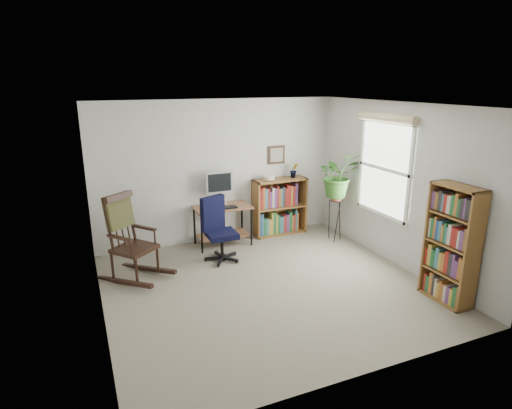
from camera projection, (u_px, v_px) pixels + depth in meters
name	position (u px, v px, depth m)	size (l,w,h in m)	color
floor	(268.00, 286.00, 5.79)	(4.20, 4.00, 0.00)	gray
ceiling	(269.00, 105.00, 5.12)	(4.20, 4.00, 0.00)	silver
wall_back	(219.00, 172.00, 7.22)	(4.20, 0.00, 2.40)	beige
wall_front	(365.00, 259.00, 3.69)	(4.20, 0.00, 2.40)	beige
wall_left	(94.00, 222.00, 4.66)	(0.00, 4.00, 2.40)	beige
wall_right	(399.00, 186.00, 6.25)	(0.00, 4.00, 2.40)	beige
window	(384.00, 169.00, 6.44)	(0.12, 1.20, 1.50)	white
desk	(223.00, 226.00, 7.18)	(0.94, 0.51, 0.67)	brown
monitor	(219.00, 188.00, 7.13)	(0.46, 0.16, 0.56)	silver
keyboard	(225.00, 208.00, 6.97)	(0.40, 0.15, 0.03)	black
office_chair	(222.00, 230.00, 6.50)	(0.55, 0.55, 1.01)	black
rocking_chair	(134.00, 237.00, 5.87)	(0.63, 1.06, 1.23)	black
low_bookshelf	(280.00, 207.00, 7.66)	(0.96, 0.32, 1.01)	brown
tall_bookshelf	(452.00, 245.00, 5.23)	(0.28, 0.65, 1.49)	brown
plant_stand	(335.00, 217.00, 7.35)	(0.23, 0.23, 0.85)	black
spider_plant	(339.00, 154.00, 7.04)	(1.69, 1.88, 1.46)	#326724
potted_plant_small	(294.00, 175.00, 7.62)	(0.13, 0.24, 0.11)	#326724
framed_picture	(277.00, 155.00, 7.54)	(0.32, 0.04, 0.32)	black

